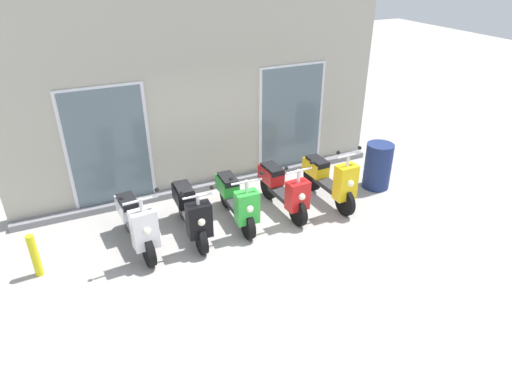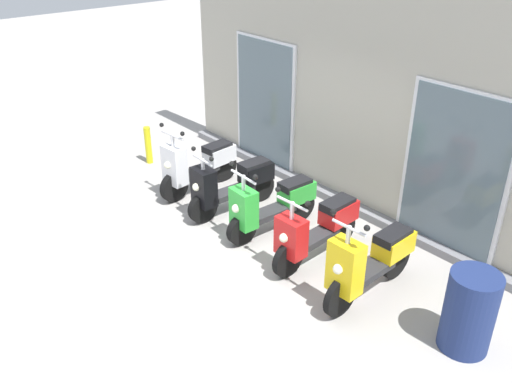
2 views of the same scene
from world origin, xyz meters
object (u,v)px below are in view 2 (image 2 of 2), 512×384
(scooter_white, at_px, (198,165))
(scooter_yellow, at_px, (369,261))
(scooter_green, at_px, (272,204))
(scooter_red, at_px, (317,229))
(scooter_black, at_px, (232,185))
(trash_bin, at_px, (469,312))
(curb_bollard, at_px, (148,145))

(scooter_white, height_order, scooter_yellow, scooter_yellow)
(scooter_white, distance_m, scooter_green, 1.75)
(scooter_red, xyz_separation_m, scooter_yellow, (0.95, -0.09, 0.03))
(scooter_white, relative_size, scooter_black, 1.00)
(scooter_white, xyz_separation_m, trash_bin, (4.83, 0.08, -0.01))
(scooter_green, distance_m, curb_bollard, 3.27)
(scooter_black, height_order, trash_bin, scooter_black)
(scooter_green, height_order, curb_bollard, scooter_green)
(scooter_green, xyz_separation_m, scooter_red, (0.91, -0.02, 0.03))
(scooter_green, relative_size, trash_bin, 1.68)
(curb_bollard, bearing_deg, scooter_black, 1.21)
(scooter_black, distance_m, scooter_red, 1.76)
(scooter_black, bearing_deg, scooter_green, 4.63)
(scooter_green, bearing_deg, scooter_yellow, -3.52)
(trash_bin, bearing_deg, scooter_green, -179.77)
(curb_bollard, bearing_deg, trash_bin, 1.19)
(scooter_black, height_order, scooter_yellow, scooter_yellow)
(scooter_green, xyz_separation_m, curb_bollard, (-3.27, -0.12, -0.10))
(scooter_red, height_order, trash_bin, scooter_red)
(scooter_black, bearing_deg, trash_bin, 1.18)
(scooter_black, relative_size, scooter_green, 1.01)
(scooter_black, height_order, scooter_green, scooter_green)
(scooter_white, xyz_separation_m, curb_bollard, (-1.52, -0.05, -0.13))
(scooter_white, bearing_deg, curb_bollard, -177.95)
(scooter_white, relative_size, curb_bollard, 2.25)
(scooter_black, xyz_separation_m, trash_bin, (3.93, 0.08, 0.01))
(scooter_green, bearing_deg, scooter_white, -177.86)
(scooter_black, bearing_deg, scooter_yellow, -0.96)
(scooter_black, xyz_separation_m, scooter_green, (0.85, 0.07, -0.01))
(scooter_white, height_order, scooter_black, scooter_white)
(scooter_black, relative_size, trash_bin, 1.69)
(scooter_red, bearing_deg, scooter_yellow, -5.45)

